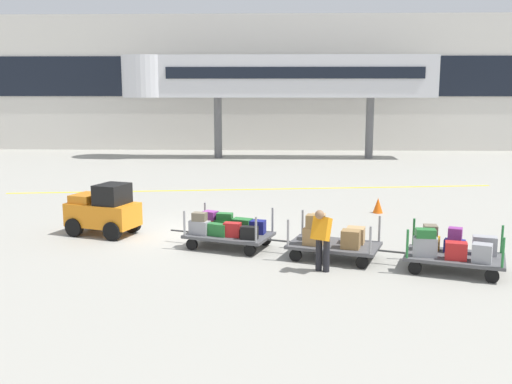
% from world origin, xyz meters
% --- Properties ---
extents(ground_plane, '(120.00, 120.00, 0.00)m').
position_xyz_m(ground_plane, '(0.00, 0.00, 0.00)').
color(ground_plane, '#9E9B91').
extents(apron_lead_line, '(21.33, 2.95, 0.01)m').
position_xyz_m(apron_lead_line, '(1.67, 7.95, 0.00)').
color(apron_lead_line, yellow).
rests_on(apron_lead_line, ground_plane).
extents(terminal_building, '(53.50, 2.51, 9.56)m').
position_xyz_m(terminal_building, '(0.00, 25.98, 4.79)').
color(terminal_building, beige).
rests_on(terminal_building, ground_plane).
extents(jet_bridge, '(19.63, 3.00, 6.45)m').
position_xyz_m(jet_bridge, '(1.90, 19.99, 5.10)').
color(jet_bridge, silver).
rests_on(jet_bridge, ground_plane).
extents(baggage_tug, '(2.35, 1.80, 1.58)m').
position_xyz_m(baggage_tug, '(-2.74, -0.41, 0.75)').
color(baggage_tug, orange).
rests_on(baggage_tug, ground_plane).
extents(baggage_cart_lead, '(3.07, 2.09, 1.10)m').
position_xyz_m(baggage_cart_lead, '(1.13, -1.77, 0.51)').
color(baggage_cart_lead, '#4C4C4F').
rests_on(baggage_cart_lead, ground_plane).
extents(baggage_cart_middle, '(3.07, 2.09, 1.19)m').
position_xyz_m(baggage_cart_middle, '(3.95, -2.78, 0.54)').
color(baggage_cart_middle, '#4C4C4F').
rests_on(baggage_cart_middle, ground_plane).
extents(baggage_cart_tail, '(3.07, 2.09, 1.10)m').
position_xyz_m(baggage_cart_tail, '(6.81, -3.81, 0.54)').
color(baggage_cart_tail, '#4C4C4F').
rests_on(baggage_cart_tail, ground_plane).
extents(baggage_handler, '(0.55, 0.56, 1.56)m').
position_xyz_m(baggage_handler, '(3.59, -3.95, 0.87)').
color(baggage_handler, black).
rests_on(baggage_handler, ground_plane).
extents(safety_cone_near, '(0.36, 0.36, 0.55)m').
position_xyz_m(safety_cone_near, '(6.16, 3.07, 0.28)').
color(safety_cone_near, '#EA590F').
rests_on(safety_cone_near, ground_plane).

